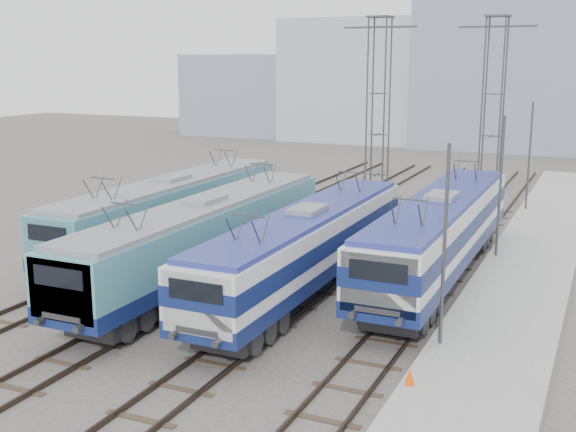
# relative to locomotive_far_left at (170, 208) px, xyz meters

# --- Properties ---
(ground) EXTENTS (160.00, 160.00, 0.00)m
(ground) POSITION_rel_locomotive_far_left_xyz_m (6.75, -9.18, -2.21)
(ground) COLOR #514C47
(platform) EXTENTS (4.00, 70.00, 0.30)m
(platform) POSITION_rel_locomotive_far_left_xyz_m (16.95, -1.18, -2.06)
(platform) COLOR #9E9E99
(platform) RESTS_ON ground
(locomotive_far_left) EXTENTS (2.81, 17.72, 3.33)m
(locomotive_far_left) POSITION_rel_locomotive_far_left_xyz_m (0.00, 0.00, 0.00)
(locomotive_far_left) COLOR navy
(locomotive_far_left) RESTS_ON ground
(locomotive_center_left) EXTENTS (2.84, 17.92, 3.37)m
(locomotive_center_left) POSITION_rel_locomotive_far_left_xyz_m (4.50, -4.32, 0.02)
(locomotive_center_left) COLOR navy
(locomotive_center_left) RESTS_ON ground
(locomotive_center_right) EXTENTS (2.73, 17.27, 3.25)m
(locomotive_center_right) POSITION_rel_locomotive_far_left_xyz_m (9.00, -3.74, 0.00)
(locomotive_center_right) COLOR navy
(locomotive_center_right) RESTS_ON ground
(locomotive_far_right) EXTENTS (2.86, 18.09, 3.40)m
(locomotive_far_right) POSITION_rel_locomotive_far_left_xyz_m (13.50, 0.51, 0.10)
(locomotive_far_right) COLOR navy
(locomotive_far_right) RESTS_ON ground
(catenary_tower_west) EXTENTS (4.50, 1.20, 12.00)m
(catenary_tower_west) POSITION_rel_locomotive_far_left_xyz_m (6.75, 12.82, 4.43)
(catenary_tower_west) COLOR #3F4247
(catenary_tower_west) RESTS_ON ground
(catenary_tower_east) EXTENTS (4.50, 1.20, 12.00)m
(catenary_tower_east) POSITION_rel_locomotive_far_left_xyz_m (13.25, 14.82, 4.43)
(catenary_tower_east) COLOR #3F4247
(catenary_tower_east) RESTS_ON ground
(mast_front) EXTENTS (0.12, 0.12, 7.00)m
(mast_front) POSITION_rel_locomotive_far_left_xyz_m (15.35, -7.18, 1.29)
(mast_front) COLOR #3F4247
(mast_front) RESTS_ON ground
(mast_mid) EXTENTS (0.12, 0.12, 7.00)m
(mast_mid) POSITION_rel_locomotive_far_left_xyz_m (15.35, 4.82, 1.29)
(mast_mid) COLOR #3F4247
(mast_mid) RESTS_ON ground
(mast_rear) EXTENTS (0.12, 0.12, 7.00)m
(mast_rear) POSITION_rel_locomotive_far_left_xyz_m (15.35, 16.82, 1.29)
(mast_rear) COLOR #3F4247
(mast_rear) RESTS_ON ground
(safety_cone) EXTENTS (0.29, 0.29, 0.51)m
(safety_cone) POSITION_rel_locomotive_far_left_xyz_m (15.25, -10.66, -1.66)
(safety_cone) COLOR #FB4D03
(safety_cone) RESTS_ON platform
(building_west) EXTENTS (18.00, 12.00, 14.00)m
(building_west) POSITION_rel_locomotive_far_left_xyz_m (-7.25, 52.82, 4.79)
(building_west) COLOR #A4AAB5
(building_west) RESTS_ON ground
(building_center) EXTENTS (22.00, 14.00, 18.00)m
(building_center) POSITION_rel_locomotive_far_left_xyz_m (10.75, 52.82, 6.79)
(building_center) COLOR gray
(building_center) RESTS_ON ground
(building_far_west) EXTENTS (14.00, 10.00, 10.00)m
(building_far_west) POSITION_rel_locomotive_far_left_xyz_m (-23.25, 52.82, 2.79)
(building_far_west) COLOR gray
(building_far_west) RESTS_ON ground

